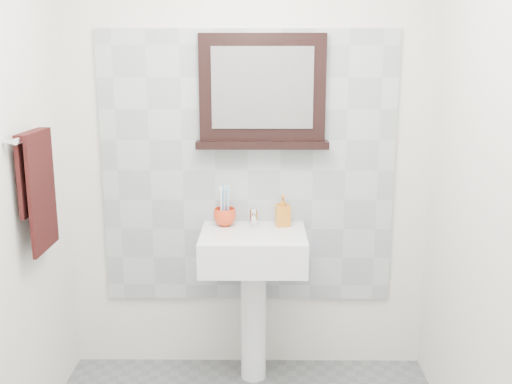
% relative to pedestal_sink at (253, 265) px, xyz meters
% --- Properties ---
extents(back_wall, '(2.00, 0.01, 2.50)m').
position_rel_pedestal_sink_xyz_m(back_wall, '(-0.03, 0.23, 0.57)').
color(back_wall, silver).
rests_on(back_wall, ground).
extents(front_wall, '(2.00, 0.01, 2.50)m').
position_rel_pedestal_sink_xyz_m(front_wall, '(-0.03, -1.97, 0.57)').
color(front_wall, silver).
rests_on(front_wall, ground).
extents(splashback, '(1.60, 0.02, 1.50)m').
position_rel_pedestal_sink_xyz_m(splashback, '(-0.03, 0.21, 0.47)').
color(splashback, '#A2ABAF').
rests_on(splashback, back_wall).
extents(pedestal_sink, '(0.55, 0.44, 0.96)m').
position_rel_pedestal_sink_xyz_m(pedestal_sink, '(0.00, 0.00, 0.00)').
color(pedestal_sink, white).
rests_on(pedestal_sink, ground).
extents(toothbrush_cup, '(0.14, 0.14, 0.10)m').
position_rel_pedestal_sink_xyz_m(toothbrush_cup, '(-0.16, 0.12, 0.23)').
color(toothbrush_cup, red).
rests_on(toothbrush_cup, pedestal_sink).
extents(toothbrushes, '(0.05, 0.04, 0.21)m').
position_rel_pedestal_sink_xyz_m(toothbrushes, '(-0.15, 0.13, 0.31)').
color(toothbrushes, white).
rests_on(toothbrushes, toothbrush_cup).
extents(soap_dispenser, '(0.09, 0.09, 0.17)m').
position_rel_pedestal_sink_xyz_m(soap_dispenser, '(0.16, 0.12, 0.27)').
color(soap_dispenser, '#C65317').
rests_on(soap_dispenser, pedestal_sink).
extents(framed_mirror, '(0.71, 0.11, 0.60)m').
position_rel_pedestal_sink_xyz_m(framed_mirror, '(0.05, 0.19, 0.89)').
color(framed_mirror, black).
rests_on(framed_mirror, back_wall).
extents(towel_bar, '(0.07, 0.40, 0.03)m').
position_rel_pedestal_sink_xyz_m(towel_bar, '(-0.98, -0.36, 0.74)').
color(towel_bar, silver).
rests_on(towel_bar, left_wall).
extents(hand_towel, '(0.06, 0.30, 0.55)m').
position_rel_pedestal_sink_xyz_m(hand_towel, '(-0.97, -0.36, 0.53)').
color(hand_towel, black).
rests_on(hand_towel, towel_bar).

